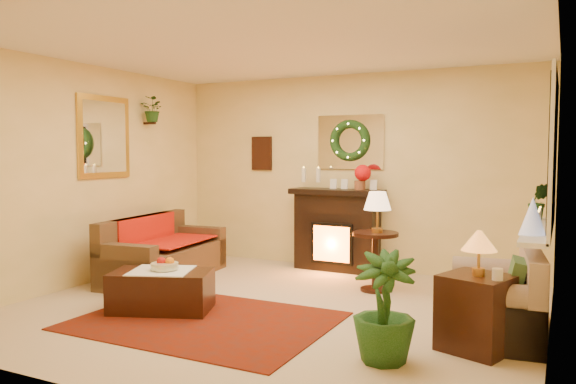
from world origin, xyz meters
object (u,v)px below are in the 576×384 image
at_px(side_table_round, 375,262).
at_px(loveseat, 494,285).
at_px(sofa, 165,244).
at_px(end_table_square, 477,316).
at_px(fireplace, 337,229).
at_px(coffee_table, 162,290).

bearing_deg(side_table_round, loveseat, -35.36).
height_order(sofa, end_table_square, sofa).
xyz_separation_m(sofa, loveseat, (3.89, -0.42, -0.01)).
height_order(loveseat, end_table_square, loveseat).
relative_size(fireplace, end_table_square, 1.84).
bearing_deg(end_table_square, sofa, 166.18).
distance_m(loveseat, coffee_table, 3.10).
bearing_deg(fireplace, side_table_round, -45.62).
bearing_deg(side_table_round, end_table_square, -48.91).
relative_size(end_table_square, coffee_table, 0.63).
relative_size(sofa, fireplace, 1.62).
bearing_deg(end_table_square, coffee_table, -175.34).
relative_size(loveseat, side_table_round, 1.92).
bearing_deg(coffee_table, loveseat, -6.76).
xyz_separation_m(fireplace, coffee_table, (-0.82, -2.60, -0.34)).
relative_size(fireplace, coffee_table, 1.15).
xyz_separation_m(sofa, fireplace, (1.72, 1.42, 0.12)).
xyz_separation_m(end_table_square, coffee_table, (-2.92, -0.24, -0.06)).
height_order(loveseat, side_table_round, loveseat).
distance_m(fireplace, coffee_table, 2.75).
height_order(side_table_round, end_table_square, side_table_round).
height_order(fireplace, side_table_round, fireplace).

